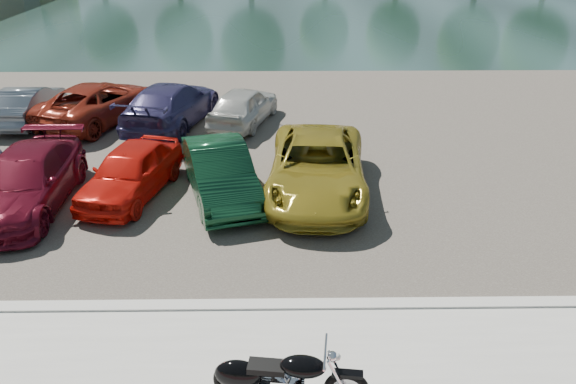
# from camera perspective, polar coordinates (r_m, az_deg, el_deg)

# --- Properties ---
(kerb) EXTENTS (60.00, 0.30, 0.14)m
(kerb) POSITION_cam_1_polar(r_m,az_deg,el_deg) (10.77, -2.90, -11.54)
(kerb) COLOR #B7B5AC
(kerb) RESTS_ON ground
(parking_lot) EXTENTS (60.00, 18.00, 0.04)m
(parking_lot) POSITION_cam_1_polar(r_m,az_deg,el_deg) (18.73, -2.03, 5.43)
(parking_lot) COLOR #463F38
(parking_lot) RESTS_ON ground
(river) EXTENTS (120.00, 40.00, 0.00)m
(river) POSITION_cam_1_polar(r_m,az_deg,el_deg) (46.99, -1.37, 18.05)
(river) COLOR #1B302C
(river) RESTS_ON ground
(motorcycle) EXTENTS (2.33, 0.75, 1.05)m
(motorcycle) POSITION_cam_1_polar(r_m,az_deg,el_deg) (8.70, -1.25, -18.32)
(motorcycle) COLOR black
(motorcycle) RESTS_ON promenade
(car_3) EXTENTS (2.05, 4.87, 1.40)m
(car_3) POSITION_cam_1_polar(r_m,az_deg,el_deg) (15.41, -25.08, 1.02)
(car_3) COLOR maroon
(car_3) RESTS_ON parking_lot
(car_4) EXTENTS (2.44, 4.17, 1.33)m
(car_4) POSITION_cam_1_polar(r_m,az_deg,el_deg) (15.14, -15.68, 2.03)
(car_4) COLOR red
(car_4) RESTS_ON parking_lot
(car_5) EXTENTS (2.57, 4.46, 1.39)m
(car_5) POSITION_cam_1_polar(r_m,az_deg,el_deg) (14.57, -6.91, 2.01)
(car_5) COLOR #0F3A20
(car_5) RESTS_ON parking_lot
(car_6) EXTENTS (2.88, 5.54, 1.49)m
(car_6) POSITION_cam_1_polar(r_m,az_deg,el_deg) (14.68, 2.98, 2.58)
(car_6) COLOR #A08C25
(car_6) RESTS_ON parking_lot
(car_9) EXTENTS (1.40, 3.91, 1.29)m
(car_9) POSITION_cam_1_polar(r_m,az_deg,el_deg) (22.10, -24.90, 8.08)
(car_9) COLOR slate
(car_9) RESTS_ON parking_lot
(car_10) EXTENTS (4.00, 5.54, 1.40)m
(car_10) POSITION_cam_1_polar(r_m,az_deg,el_deg) (21.25, -18.68, 8.65)
(car_10) COLOR maroon
(car_10) RESTS_ON parking_lot
(car_11) EXTENTS (3.22, 5.50, 1.50)m
(car_11) POSITION_cam_1_polar(r_m,az_deg,el_deg) (20.16, -11.77, 8.72)
(car_11) COLOR navy
(car_11) RESTS_ON parking_lot
(car_12) EXTENTS (2.63, 4.19, 1.33)m
(car_12) POSITION_cam_1_polar(r_m,az_deg,el_deg) (19.94, -4.55, 8.74)
(car_12) COLOR beige
(car_12) RESTS_ON parking_lot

